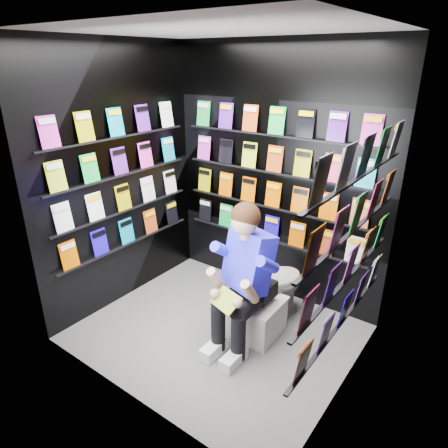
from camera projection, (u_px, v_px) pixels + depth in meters
The scene contains 14 objects.
floor at pixel (217, 332), 3.79m from camera, with size 2.40×2.40×0.00m, color #5C5C5A.
ceiling at pixel (214, 29), 2.80m from camera, with size 2.40×2.40×0.00m, color white.
wall_back at pixel (275, 177), 4.04m from camera, with size 2.40×0.04×2.60m, color black.
wall_front at pixel (121, 246), 2.55m from camera, with size 2.40×0.04×2.60m, color black.
wall_left at pixel (119, 179), 3.95m from camera, with size 0.04×2.00×2.60m, color black.
wall_right at pixel (359, 240), 2.64m from camera, with size 0.04×2.00×2.60m, color black.
comics_back at pixel (274, 177), 4.01m from camera, with size 2.10×0.06×1.37m, color #F8296B, non-canonical shape.
comics_left at pixel (121, 180), 3.93m from camera, with size 0.06×1.70×1.37m, color #F8296B, non-canonical shape.
comics_right at pixel (355, 238), 2.65m from camera, with size 0.06×1.70×1.37m, color #F8296B, non-canonical shape.
toilet at pixel (270, 285), 3.89m from camera, with size 0.42×0.75×0.73m, color white.
longbox at pixel (265, 322), 3.68m from camera, with size 0.24×0.44×0.33m, color silver.
longbox_lid at pixel (266, 305), 3.61m from camera, with size 0.26×0.46×0.03m, color silver.
reader at pixel (250, 261), 3.44m from camera, with size 0.55×0.81×1.48m, color #1F1AED, non-canonical shape.
held_comic at pixel (226, 300), 3.26m from camera, with size 0.26×0.01×0.18m, color green.
Camera 1 is at (1.90, -2.46, 2.41)m, focal length 32.00 mm.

